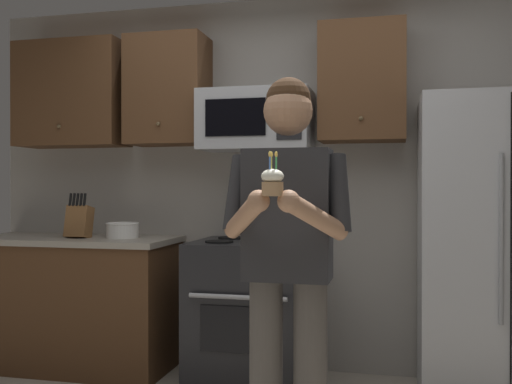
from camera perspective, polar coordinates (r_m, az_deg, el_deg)
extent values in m
cube|color=gray|center=(4.14, 2.91, 0.86)|extent=(4.40, 0.10, 2.60)
cube|color=black|center=(3.87, -0.40, -11.63)|extent=(0.76, 0.66, 0.92)
cube|color=black|center=(3.56, -1.72, -13.35)|extent=(0.48, 0.01, 0.28)
cylinder|color=#99999E|center=(3.50, -1.83, -10.26)|extent=(0.60, 0.03, 0.03)
cylinder|color=black|center=(3.72, -3.62, -4.87)|extent=(0.18, 0.18, 0.01)
cylinder|color=black|center=(3.63, 1.84, -5.00)|extent=(0.18, 0.18, 0.01)
cylinder|color=black|center=(3.98, -2.44, -4.51)|extent=(0.18, 0.18, 0.01)
cylinder|color=black|center=(3.90, 2.67, -4.62)|extent=(0.18, 0.18, 0.01)
cube|color=#9EA0A5|center=(3.93, 0.02, 7.02)|extent=(0.74, 0.40, 0.40)
cube|color=black|center=(3.75, -2.06, 7.33)|extent=(0.40, 0.01, 0.24)
cube|color=black|center=(3.68, 3.25, 7.47)|extent=(0.16, 0.01, 0.30)
cube|color=#B7BABF|center=(3.70, 22.70, -5.32)|extent=(0.90, 0.72, 1.80)
cylinder|color=gray|center=(3.32, 22.90, -4.26)|extent=(0.02, 0.02, 0.90)
cube|color=black|center=(3.35, 23.72, -5.94)|extent=(0.01, 0.01, 1.74)
cube|color=#4C301C|center=(4.54, -17.53, 9.05)|extent=(0.80, 0.34, 0.76)
sphere|color=brown|center=(4.35, -18.75, 6.09)|extent=(0.03, 0.03, 0.03)
cube|color=#4C301C|center=(4.20, -8.60, 9.75)|extent=(0.55, 0.34, 0.76)
sphere|color=brown|center=(4.01, -9.56, 6.60)|extent=(0.03, 0.03, 0.03)
cube|color=#4C301C|center=(3.91, 10.39, 10.45)|extent=(0.55, 0.34, 0.76)
sphere|color=brown|center=(3.70, 10.24, 7.11)|extent=(0.03, 0.03, 0.03)
cube|color=#4C301C|center=(4.38, -17.36, -10.49)|extent=(1.40, 0.62, 0.88)
cube|color=gray|center=(4.32, -17.38, -4.49)|extent=(1.44, 0.66, 0.04)
cube|color=brown|center=(4.23, -16.94, -2.82)|extent=(0.16, 0.15, 0.24)
cylinder|color=black|center=(4.24, -17.72, -0.73)|extent=(0.02, 0.04, 0.09)
cylinder|color=black|center=(4.22, -17.40, -0.73)|extent=(0.02, 0.04, 0.09)
cylinder|color=black|center=(4.21, -17.08, -0.73)|extent=(0.02, 0.04, 0.09)
cylinder|color=black|center=(4.20, -16.76, -0.73)|extent=(0.02, 0.04, 0.09)
cylinder|color=black|center=(4.18, -16.43, -0.74)|extent=(0.02, 0.04, 0.09)
cylinder|color=white|center=(4.15, -12.95, -3.71)|extent=(0.22, 0.22, 0.10)
torus|color=white|center=(4.15, -12.95, -3.03)|extent=(0.23, 0.23, 0.01)
cylinder|color=#4C4742|center=(2.74, 0.99, -17.42)|extent=(0.15, 0.15, 0.86)
cylinder|color=#4C4742|center=(2.71, 5.34, -17.65)|extent=(0.15, 0.15, 0.86)
cube|color=#262628|center=(2.59, 3.16, -2.22)|extent=(0.38, 0.22, 0.58)
sphere|color=#A37556|center=(2.61, 3.16, 7.92)|extent=(0.22, 0.22, 0.22)
sphere|color=#382314|center=(2.63, 3.20, 8.98)|extent=(0.20, 0.20, 0.20)
cylinder|color=#262628|center=(2.61, -1.83, -0.11)|extent=(0.15, 0.18, 0.35)
cylinder|color=#A37556|center=(2.44, -1.11, -2.42)|extent=(0.26, 0.33, 0.21)
sphere|color=#A37556|center=(2.29, 0.25, -0.89)|extent=(0.09, 0.09, 0.09)
cylinder|color=#262628|center=(2.53, 8.06, -0.13)|extent=(0.15, 0.18, 0.35)
cylinder|color=#A37556|center=(2.38, 5.90, -2.49)|extent=(0.26, 0.33, 0.21)
sphere|color=#A37556|center=(2.26, 3.21, -0.91)|extent=(0.09, 0.09, 0.09)
cylinder|color=#A87F56|center=(2.25, 1.62, 0.29)|extent=(0.08, 0.08, 0.06)
ellipsoid|color=white|center=(2.25, 1.62, 1.55)|extent=(0.09, 0.09, 0.06)
cylinder|color=#4CBF66|center=(2.25, 1.99, 2.76)|extent=(0.01, 0.01, 0.06)
ellipsoid|color=#FFD159|center=(2.25, 1.99, 3.71)|extent=(0.01, 0.01, 0.02)
cylinder|color=#F2D84C|center=(2.27, 1.51, 2.74)|extent=(0.01, 0.01, 0.06)
ellipsoid|color=#FFD159|center=(2.27, 1.51, 3.69)|extent=(0.01, 0.01, 0.02)
cylinder|color=#4C7FE5|center=(2.24, 1.37, 2.77)|extent=(0.01, 0.01, 0.06)
ellipsoid|color=#FFD159|center=(2.25, 1.37, 3.72)|extent=(0.01, 0.01, 0.02)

